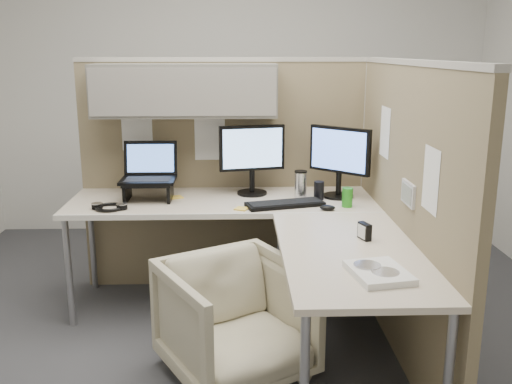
{
  "coord_description": "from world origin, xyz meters",
  "views": [
    {
      "loc": [
        -0.01,
        -3.06,
        1.68
      ],
      "look_at": [
        0.1,
        0.25,
        0.85
      ],
      "focal_mm": 40.0,
      "sensor_mm": 36.0,
      "label": 1
    }
  ],
  "objects_px": {
    "office_chair": "(236,315)",
    "monitor_left": "(252,154)",
    "keyboard": "(285,204)",
    "desk": "(261,224)"
  },
  "relations": [
    {
      "from": "office_chair",
      "to": "monitor_left",
      "type": "xyz_separation_m",
      "value": [
        0.11,
        1.02,
        0.66
      ]
    },
    {
      "from": "desk",
      "to": "office_chair",
      "type": "relative_size",
      "value": 2.89
    },
    {
      "from": "desk",
      "to": "monitor_left",
      "type": "distance_m",
      "value": 0.63
    },
    {
      "from": "desk",
      "to": "keyboard",
      "type": "bearing_deg",
      "value": 56.08
    },
    {
      "from": "desk",
      "to": "keyboard",
      "type": "xyz_separation_m",
      "value": [
        0.16,
        0.24,
        0.05
      ]
    },
    {
      "from": "desk",
      "to": "monitor_left",
      "type": "height_order",
      "value": "monitor_left"
    },
    {
      "from": "monitor_left",
      "to": "keyboard",
      "type": "xyz_separation_m",
      "value": [
        0.2,
        -0.31,
        -0.26
      ]
    },
    {
      "from": "desk",
      "to": "office_chair",
      "type": "distance_m",
      "value": 0.61
    },
    {
      "from": "keyboard",
      "to": "office_chair",
      "type": "bearing_deg",
      "value": -128.23
    },
    {
      "from": "desk",
      "to": "office_chair",
      "type": "bearing_deg",
      "value": -107.33
    }
  ]
}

